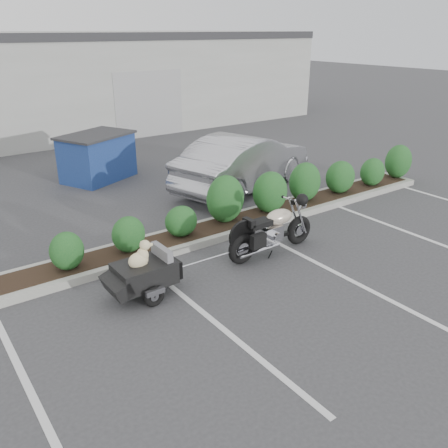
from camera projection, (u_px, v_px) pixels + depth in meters
ground at (264, 278)px, 8.48m from camera, size 90.00×90.00×0.00m
planter_kerb at (235, 224)px, 10.64m from camera, size 12.00×1.00×0.15m
building at (12, 82)px, 20.48m from camera, size 26.00×10.00×4.00m
motorcycle at (272, 231)px, 9.26m from camera, size 2.11×0.71×1.22m
pet_trailer at (144, 273)px, 7.80m from camera, size 1.68×0.93×1.01m
sedan at (244, 162)px, 13.00m from camera, size 4.83×2.88×1.50m
dumpster at (97, 157)px, 13.82m from camera, size 2.43×2.12×1.34m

